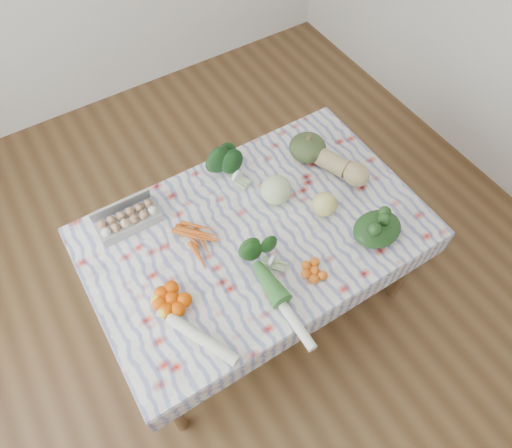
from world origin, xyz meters
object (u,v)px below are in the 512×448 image
Objects in this scene: egg_carton at (129,221)px; kabocha_squash at (308,147)px; cabbage at (276,190)px; butternut_squash at (344,166)px; dining_table at (256,239)px; grapefruit at (324,204)px.

kabocha_squash reaches higher than egg_carton.
butternut_squash is at bearing -7.30° from cabbage.
egg_carton is 0.75m from cabbage.
dining_table is at bearing -149.49° from cabbage.
butternut_squash is at bearing -14.68° from egg_carton.
cabbage is at bearing 130.10° from grapefruit.
egg_carton is 1.56× the size of kabocha_squash.
grapefruit is at bearing -112.86° from kabocha_squash.
egg_carton is 0.97m from grapefruit.
butternut_squash is (1.10, -0.29, 0.02)m from egg_carton.
cabbage is 0.40m from butternut_squash.
kabocha_squash is 0.23m from butternut_squash.
dining_table is 5.08× the size of egg_carton.
butternut_squash is 2.31× the size of grapefruit.
egg_carton is at bearing 144.53° from butternut_squash.
egg_carton is 1.14m from butternut_squash.
egg_carton is at bearing 175.44° from kabocha_squash.
dining_table is at bearing -151.46° from kabocha_squash.
grapefruit is (0.87, -0.44, 0.02)m from egg_carton.
cabbage reaches higher than egg_carton.
butternut_squash reaches higher than dining_table.
grapefruit is at bearing -13.18° from dining_table.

